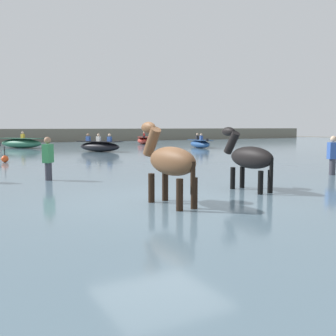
# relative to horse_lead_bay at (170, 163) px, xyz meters

# --- Properties ---
(ground_plane) EXTENTS (120.00, 120.00, 0.00)m
(ground_plane) POSITION_rel_horse_lead_bay_xyz_m (0.00, 0.47, -1.20)
(ground_plane) COLOR #666051
(water_surface) EXTENTS (90.00, 90.00, 0.36)m
(water_surface) POSITION_rel_horse_lead_bay_xyz_m (0.00, 10.47, -1.01)
(water_surface) COLOR slate
(water_surface) RESTS_ON ground
(horse_lead_bay) EXTENTS (0.62, 1.86, 2.02)m
(horse_lead_bay) POSITION_rel_horse_lead_bay_xyz_m (0.00, 0.00, 0.00)
(horse_lead_bay) COLOR brown
(horse_lead_bay) RESTS_ON ground
(horse_trailing_black) EXTENTS (0.56, 1.76, 1.91)m
(horse_trailing_black) POSITION_rel_horse_lead_bay_xyz_m (2.55, 0.60, -0.07)
(horse_trailing_black) COLOR black
(horse_trailing_black) RESTS_ON ground
(boat_far_offshore) EXTENTS (2.54, 3.11, 1.14)m
(boat_far_offshore) POSITION_rel_horse_lead_bay_xyz_m (4.31, 16.87, -0.49)
(boat_far_offshore) COLOR black
(boat_far_offshore) RESTS_ON water_surface
(boat_mid_outer) EXTENTS (1.72, 3.32, 1.07)m
(boat_mid_outer) POSITION_rel_horse_lead_bay_xyz_m (12.38, 17.66, -0.53)
(boat_mid_outer) COLOR #28518E
(boat_mid_outer) RESTS_ON water_surface
(boat_distant_east) EXTENTS (2.27, 3.36, 1.12)m
(boat_distant_east) POSITION_rel_horse_lead_bay_xyz_m (11.52, 25.69, -0.51)
(boat_distant_east) COLOR #BC382D
(boat_distant_east) RESTS_ON water_surface
(boat_mid_channel) EXTENTS (3.18, 3.80, 1.21)m
(boat_mid_channel) POSITION_rel_horse_lead_bay_xyz_m (0.63, 23.74, -0.47)
(boat_mid_channel) COLOR #337556
(boat_mid_channel) RESTS_ON water_surface
(person_onlooker_right) EXTENTS (0.37, 0.29, 1.63)m
(person_onlooker_right) POSITION_rel_horse_lead_bay_xyz_m (7.01, 1.74, -0.33)
(person_onlooker_right) COLOR #383842
(person_onlooker_right) RESTS_ON ground
(person_spectator_far) EXTENTS (0.36, 0.37, 1.63)m
(person_spectator_far) POSITION_rel_horse_lead_bay_xyz_m (-1.35, 4.84, -0.33)
(person_spectator_far) COLOR #383842
(person_spectator_far) RESTS_ON ground
(channel_buoy) EXTENTS (0.31, 0.31, 0.71)m
(channel_buoy) POSITION_rel_horse_lead_bay_xyz_m (-1.80, 11.66, -0.67)
(channel_buoy) COLOR #E54C1E
(channel_buoy) RESTS_ON water_surface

